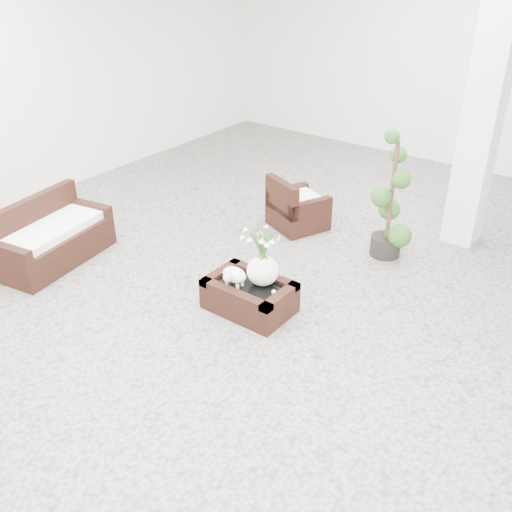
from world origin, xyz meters
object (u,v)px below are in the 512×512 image
Objects in this scene: loveseat at (52,233)px; topiary at (391,197)px; coffee_table at (250,297)px; armchair at (298,202)px.

topiary is at bearing -60.39° from loveseat.
coffee_table is 2.64m from loveseat.
armchair is at bearing 179.55° from topiary.
armchair is (-0.71, 2.01, 0.20)m from coffee_table.
loveseat is (-2.56, -0.60, 0.23)m from coffee_table.
coffee_table is 2.18m from topiary.
loveseat reaches higher than armchair.
topiary reaches higher than coffee_table.
topiary is at bearing -157.47° from armchair.
armchair reaches higher than coffee_table.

